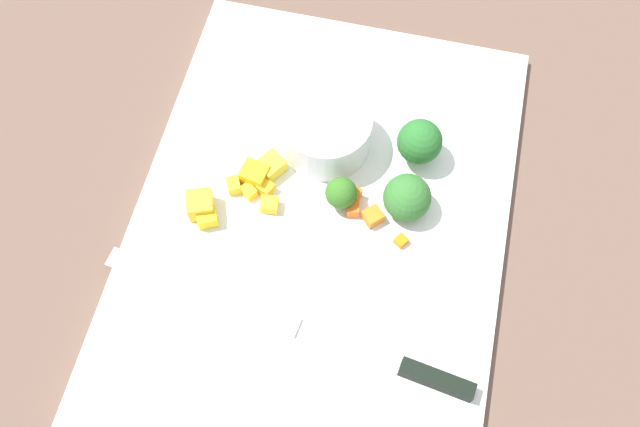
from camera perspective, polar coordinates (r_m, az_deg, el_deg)
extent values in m
plane|color=brown|center=(0.62, 0.00, -0.85)|extent=(4.00, 4.00, 0.00)
cube|color=white|center=(0.62, 0.00, -0.62)|extent=(0.46, 0.34, 0.01)
cylinder|color=white|center=(0.63, 0.55, 7.03)|extent=(0.08, 0.08, 0.04)
cube|color=silver|center=(0.59, -10.06, -6.57)|extent=(0.04, 0.18, 0.00)
cube|color=black|center=(0.57, 9.93, -13.79)|extent=(0.02, 0.06, 0.02)
cube|color=orange|center=(0.60, 6.93, -2.32)|extent=(0.01, 0.01, 0.01)
cube|color=orange|center=(0.61, 2.77, 1.62)|extent=(0.02, 0.02, 0.01)
cube|color=orange|center=(0.61, 4.52, -0.25)|extent=(0.02, 0.02, 0.01)
cube|color=orange|center=(0.61, 2.83, 0.46)|extent=(0.02, 0.01, 0.01)
cube|color=yellow|center=(0.61, -10.16, 0.73)|extent=(0.03, 0.03, 0.02)
cube|color=yellow|center=(0.61, -4.25, 1.04)|extent=(0.02, 0.02, 0.01)
cube|color=yellow|center=(0.61, -9.61, -0.40)|extent=(0.02, 0.02, 0.02)
cube|color=yellow|center=(0.62, -4.66, 2.17)|extent=(0.02, 0.02, 0.01)
cube|color=yellow|center=(0.62, -7.38, 2.39)|extent=(0.02, 0.02, 0.01)
cube|color=yellow|center=(0.62, -6.10, 1.88)|extent=(0.02, 0.02, 0.01)
cube|color=yellow|center=(0.62, -5.60, 3.29)|extent=(0.02, 0.03, 0.02)
cube|color=yellow|center=(0.63, -4.21, 4.06)|extent=(0.03, 0.03, 0.02)
cylinder|color=#80B855|center=(0.64, 8.28, 5.21)|extent=(0.01, 0.01, 0.02)
sphere|color=#276929|center=(0.62, 8.51, 6.09)|extent=(0.04, 0.04, 0.04)
cylinder|color=#97C35B|center=(0.62, 7.28, 0.70)|extent=(0.02, 0.02, 0.01)
sphere|color=#326D2D|center=(0.60, 7.45, 1.36)|extent=(0.04, 0.04, 0.04)
cylinder|color=#95BB59|center=(0.61, 1.77, 1.20)|extent=(0.01, 0.01, 0.01)
sphere|color=#346B20|center=(0.60, 1.81, 1.79)|extent=(0.03, 0.03, 0.03)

